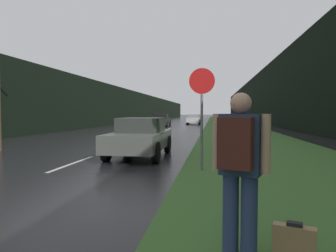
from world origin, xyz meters
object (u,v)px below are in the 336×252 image
at_px(suitcase, 294,244).
at_px(car_passing_near, 140,137).
at_px(stop_sign, 202,107).
at_px(car_passing_far, 194,119).
at_px(hitchhiker_with_backpack, 239,165).
at_px(car_oncoming, 161,120).

bearing_deg(suitcase, car_passing_near, 134.26).
bearing_deg(stop_sign, car_passing_near, 133.83).
bearing_deg(car_passing_near, car_passing_far, -90.00).
xyz_separation_m(suitcase, car_passing_near, (-3.49, 7.38, 0.52)).
distance_m(stop_sign, hitchhiker_with_backpack, 5.06).
bearing_deg(hitchhiker_with_backpack, car_passing_far, 113.23).
distance_m(car_passing_near, car_oncoming, 24.87).
distance_m(suitcase, car_passing_far, 39.03).
bearing_deg(hitchhiker_with_backpack, car_passing_near, 130.40).
height_order(stop_sign, hitchhiker_with_backpack, stop_sign).
height_order(suitcase, car_oncoming, car_oncoming).
distance_m(hitchhiker_with_backpack, car_oncoming, 32.66).
bearing_deg(car_passing_near, suitcase, 115.30).
distance_m(stop_sign, car_passing_far, 34.01).
distance_m(hitchhiker_with_backpack, suitcase, 1.02).
bearing_deg(car_passing_far, suitcase, 95.13).
height_order(car_passing_far, car_oncoming, car_oncoming).
height_order(stop_sign, car_passing_far, stop_sign).
xyz_separation_m(stop_sign, car_oncoming, (-5.83, 27.05, -1.02)).
bearing_deg(car_passing_near, hitchhiker_with_backpack, 111.45).
relative_size(stop_sign, car_passing_far, 0.62).
bearing_deg(hitchhiker_with_backpack, suitcase, 20.94).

